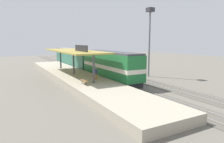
# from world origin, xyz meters

# --- Properties ---
(ground_plane) EXTENTS (120.00, 120.00, 0.00)m
(ground_plane) POSITION_xyz_m (2.00, 0.00, 0.00)
(ground_plane) COLOR #666056
(track_near) EXTENTS (3.20, 110.00, 0.16)m
(track_near) POSITION_xyz_m (0.00, 0.00, 0.03)
(track_near) COLOR #565249
(track_near) RESTS_ON ground
(track_far) EXTENTS (3.20, 110.00, 0.16)m
(track_far) POSITION_xyz_m (4.60, 0.00, 0.03)
(track_far) COLOR #565249
(track_far) RESTS_ON ground
(platform) EXTENTS (6.00, 44.00, 0.90)m
(platform) POSITION_xyz_m (-4.60, 0.00, 0.45)
(platform) COLOR #A89E89
(platform) RESTS_ON ground
(station_canopy) EXTENTS (5.20, 18.00, 4.70)m
(station_canopy) POSITION_xyz_m (-4.60, -0.09, 4.53)
(station_canopy) COLOR #47474C
(station_canopy) RESTS_ON platform
(platform_bench) EXTENTS (0.44, 1.70, 0.50)m
(platform_bench) POSITION_xyz_m (-6.00, -8.16, 1.34)
(platform_bench) COLOR #333338
(platform_bench) RESTS_ON platform
(locomotive) EXTENTS (2.93, 14.43, 4.44)m
(locomotive) POSITION_xyz_m (0.00, -3.71, 2.41)
(locomotive) COLOR #28282D
(locomotive) RESTS_ON track_near
(passenger_carriage_single) EXTENTS (2.90, 20.00, 4.24)m
(passenger_carriage_single) POSITION_xyz_m (0.00, 14.29, 2.31)
(passenger_carriage_single) COLOR #28282D
(passenger_carriage_single) RESTS_ON track_near
(freight_car) EXTENTS (2.80, 12.00, 3.54)m
(freight_car) POSITION_xyz_m (4.60, 5.09, 1.97)
(freight_car) COLOR #28282D
(freight_car) RESTS_ON track_far
(light_mast) EXTENTS (1.10, 1.10, 11.70)m
(light_mast) POSITION_xyz_m (7.80, -3.53, 8.40)
(light_mast) COLOR slate
(light_mast) RESTS_ON ground
(person_waiting) EXTENTS (0.34, 0.34, 1.71)m
(person_waiting) POSITION_xyz_m (-3.45, -6.13, 1.85)
(person_waiting) COLOR olive
(person_waiting) RESTS_ON platform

